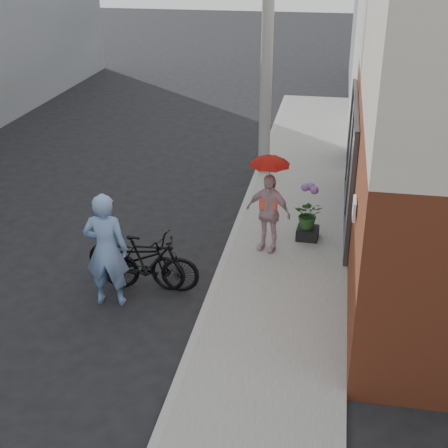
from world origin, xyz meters
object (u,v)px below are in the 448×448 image
(officer, at_px, (106,250))
(planter, at_px, (307,233))
(bike_right, at_px, (150,263))
(kimono_woman, at_px, (268,212))
(utility_pole, at_px, (267,33))
(bike_left, at_px, (136,257))

(officer, xyz_separation_m, planter, (3.10, 2.74, -0.75))
(bike_right, bearing_deg, kimono_woman, -51.13)
(utility_pole, bearing_deg, bike_left, -105.58)
(utility_pole, distance_m, kimono_woman, 4.91)
(bike_left, bearing_deg, bike_right, -110.41)
(kimono_woman, bearing_deg, bike_right, -119.15)
(officer, xyz_separation_m, bike_left, (0.24, 0.69, -0.48))
(utility_pole, height_order, kimono_woman, utility_pole)
(planter, bearing_deg, officer, -138.59)
(bike_right, xyz_separation_m, planter, (2.55, 2.23, -0.28))
(bike_left, distance_m, bike_right, 0.37)
(bike_left, bearing_deg, officer, 172.12)
(kimono_woman, distance_m, planter, 1.14)
(utility_pole, bearing_deg, officer, -105.98)
(bike_left, xyz_separation_m, bike_right, (0.31, -0.19, 0.02))
(utility_pole, height_order, bike_left, utility_pole)
(utility_pole, xyz_separation_m, officer, (-1.79, -6.26, -2.52))
(officer, bearing_deg, bike_right, -143.42)
(officer, bearing_deg, kimono_woman, -143.54)
(utility_pole, xyz_separation_m, bike_left, (-1.55, -5.57, -3.00))
(bike_right, bearing_deg, officer, 129.03)
(officer, height_order, bike_right, officer)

